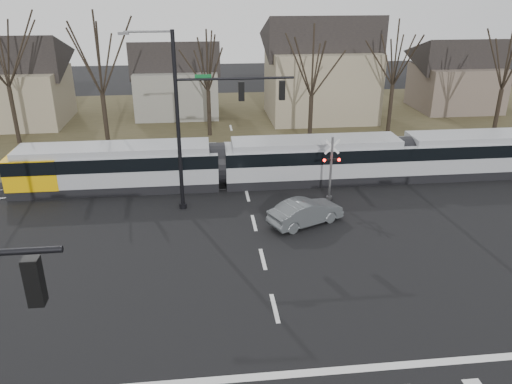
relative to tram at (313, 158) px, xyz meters
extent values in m
plane|color=black|center=(-4.60, -16.00, -1.60)|extent=(140.00, 140.00, 0.00)
cube|color=#38331E|center=(-4.60, 16.00, -1.59)|extent=(140.00, 28.00, 0.01)
cube|color=silver|center=(-4.60, -17.80, -1.59)|extent=(28.00, 0.35, 0.01)
cube|color=silver|center=(-4.60, -14.00, -1.59)|extent=(0.18, 2.00, 0.01)
cube|color=silver|center=(-4.60, -10.00, -1.59)|extent=(0.18, 2.00, 0.01)
cube|color=silver|center=(-4.60, -6.00, -1.59)|extent=(0.18, 2.00, 0.01)
cube|color=silver|center=(-4.60, -2.00, -1.59)|extent=(0.18, 2.00, 0.01)
cube|color=silver|center=(-4.60, 2.00, -1.59)|extent=(0.18, 2.00, 0.01)
cube|color=silver|center=(-4.60, 6.00, -1.59)|extent=(0.18, 2.00, 0.01)
cube|color=silver|center=(-4.60, 10.00, -1.59)|extent=(0.18, 2.00, 0.01)
cube|color=silver|center=(-4.60, 14.00, -1.59)|extent=(0.18, 2.00, 0.01)
cube|color=#59595E|center=(-4.60, -0.90, -1.57)|extent=(90.00, 0.12, 0.06)
cube|color=#59595E|center=(-4.60, 0.50, -1.57)|extent=(90.00, 0.12, 0.06)
cube|color=gray|center=(-12.89, 0.00, -0.13)|extent=(13.07, 2.82, 2.94)
cube|color=black|center=(-12.89, 0.00, 0.46)|extent=(13.09, 2.86, 0.85)
cube|color=#E5A807|center=(-17.82, 0.00, -0.04)|extent=(3.22, 2.88, 1.96)
cube|color=gray|center=(0.18, 0.00, -0.13)|extent=(12.07, 2.82, 2.94)
cube|color=black|center=(0.18, 0.00, 0.46)|extent=(12.09, 2.86, 0.85)
cube|color=gray|center=(12.75, 0.00, -0.13)|extent=(13.07, 2.82, 2.94)
cube|color=black|center=(12.75, 0.00, 0.46)|extent=(13.09, 2.86, 0.85)
imported|color=#4C5053|center=(-1.76, -6.39, -0.89)|extent=(4.79, 5.45, 1.42)
cube|color=black|center=(-10.75, -22.00, 5.30)|extent=(0.32, 0.32, 1.05)
sphere|color=#FF0C07|center=(-10.75, -22.00, 5.63)|extent=(0.22, 0.22, 0.22)
cylinder|color=black|center=(-8.60, -3.50, 3.50)|extent=(0.22, 0.22, 10.20)
cylinder|color=black|center=(-8.60, -3.50, -1.45)|extent=(0.44, 0.44, 0.30)
cylinder|color=black|center=(-5.35, -3.50, 6.00)|extent=(6.50, 0.14, 0.14)
cube|color=#0C5926|center=(-7.10, -3.50, 6.15)|extent=(0.90, 0.03, 0.22)
cube|color=black|center=(-5.02, -3.50, 5.30)|extent=(0.32, 0.32, 1.05)
sphere|color=#FF0C07|center=(-5.02, -3.50, 5.63)|extent=(0.22, 0.22, 0.22)
cube|color=black|center=(-2.75, -3.50, 5.30)|extent=(0.32, 0.32, 1.05)
sphere|color=#FF0C07|center=(-2.75, -3.50, 5.63)|extent=(0.22, 0.22, 0.22)
cube|color=#59595B|center=(-11.10, -3.50, 8.42)|extent=(0.55, 0.22, 0.14)
cylinder|color=#59595B|center=(0.40, -3.20, 0.40)|extent=(0.14, 0.14, 4.00)
cylinder|color=#59595B|center=(0.40, -3.20, -1.50)|extent=(0.36, 0.36, 0.20)
cube|color=silver|center=(0.40, -3.20, 1.80)|extent=(0.95, 0.04, 0.95)
cube|color=silver|center=(0.40, -3.20, 1.80)|extent=(0.95, 0.04, 0.95)
cube|color=black|center=(0.40, -3.20, 1.00)|extent=(1.00, 0.10, 0.12)
sphere|color=#FF0C07|center=(-0.05, -3.28, 1.00)|extent=(0.18, 0.18, 0.18)
sphere|color=#FF0C07|center=(0.85, -3.28, 1.00)|extent=(0.18, 0.18, 0.18)
cube|color=gray|center=(-24.60, 18.00, 0.90)|extent=(9.00, 8.00, 5.00)
cube|color=slate|center=(-9.60, 20.00, 0.65)|extent=(8.00, 7.00, 4.50)
cube|color=gray|center=(4.40, 17.00, 1.65)|extent=(10.00, 8.00, 6.50)
cube|color=brown|center=(19.40, 19.00, 0.65)|extent=(8.00, 7.00, 4.50)
camera|label=1|loc=(-7.27, -30.95, 10.82)|focal=35.00mm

